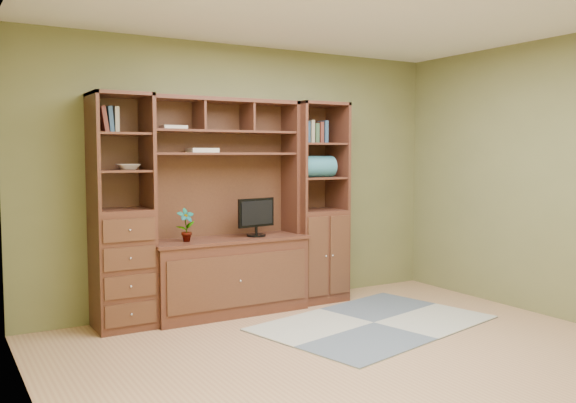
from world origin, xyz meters
TOP-DOWN VIEW (x-y plane):
  - room at (0.00, 0.00)m, footprint 4.60×4.10m
  - center_hutch at (-0.31, 1.73)m, footprint 1.54×0.53m
  - left_tower at (-1.31, 1.77)m, footprint 0.50×0.45m
  - right_tower at (0.71, 1.77)m, footprint 0.55×0.45m
  - rug at (0.66, 0.74)m, footprint 2.27×1.77m
  - monitor at (-0.03, 1.70)m, footprint 0.44×0.26m
  - orchid at (-0.75, 1.70)m, footprint 0.16×0.11m
  - magazines at (-0.53, 1.82)m, footprint 0.26×0.19m
  - bowl at (-1.25, 1.77)m, footprint 0.20×0.20m
  - blanket_teal at (0.67, 1.73)m, footprint 0.38×0.22m
  - blanket_red at (0.84, 1.85)m, footprint 0.38×0.21m

SIDE VIEW (x-z plane):
  - rug at x=0.66m, z-range 0.00..0.01m
  - orchid at x=-0.75m, z-range 0.73..1.04m
  - monitor at x=-0.03m, z-range 0.73..1.24m
  - center_hutch at x=-0.31m, z-range 0.00..2.05m
  - left_tower at x=-1.31m, z-range 0.00..2.05m
  - right_tower at x=0.71m, z-range 0.00..2.05m
  - room at x=0.00m, z-range -0.02..2.62m
  - blanket_red at x=0.84m, z-range 1.29..1.50m
  - blanket_teal at x=0.67m, z-range 1.29..1.51m
  - bowl at x=-1.25m, z-range 1.39..1.44m
  - magazines at x=-0.53m, z-range 1.54..1.58m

